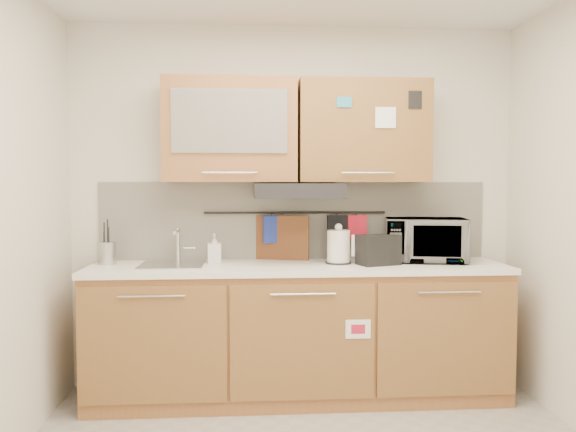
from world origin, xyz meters
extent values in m
plane|color=silver|center=(0.00, 1.50, 1.30)|extent=(3.20, 0.00, 3.20)
cube|color=#A26939|center=(0.00, 1.20, 0.44)|extent=(2.80, 0.60, 0.88)
cube|color=black|center=(0.00, 1.20, 0.05)|extent=(2.80, 0.54, 0.10)
cube|color=olive|center=(-0.93, 0.89, 0.47)|extent=(0.91, 0.02, 0.74)
cylinder|color=silver|center=(-0.93, 0.86, 0.78)|extent=(0.41, 0.01, 0.01)
cube|color=olive|center=(0.00, 0.89, 0.47)|extent=(0.91, 0.02, 0.74)
cylinder|color=silver|center=(0.00, 0.86, 0.78)|extent=(0.41, 0.01, 0.01)
cube|color=olive|center=(0.93, 0.89, 0.47)|extent=(0.91, 0.02, 0.74)
cylinder|color=silver|center=(0.93, 0.86, 0.78)|extent=(0.41, 0.01, 0.01)
cube|color=white|center=(0.00, 1.19, 0.90)|extent=(2.82, 0.62, 0.04)
cube|color=silver|center=(0.00, 1.49, 1.20)|extent=(2.80, 0.02, 0.56)
cube|color=#A26939|center=(-0.46, 1.32, 1.83)|extent=(0.90, 0.35, 0.70)
cube|color=silver|center=(-0.46, 1.14, 1.88)|extent=(0.76, 0.02, 0.42)
cube|color=olive|center=(0.46, 1.32, 1.83)|extent=(0.90, 0.35, 0.70)
cube|color=white|center=(0.58, 1.14, 1.91)|extent=(0.14, 0.00, 0.14)
cube|color=black|center=(0.00, 1.25, 1.42)|extent=(0.60, 0.46, 0.10)
cube|color=silver|center=(-0.85, 1.20, 0.92)|extent=(0.42, 0.40, 0.03)
cylinder|color=silver|center=(-0.83, 1.36, 1.04)|extent=(0.03, 0.03, 0.24)
cylinder|color=silver|center=(-0.83, 1.28, 1.14)|extent=(0.02, 0.18, 0.02)
cylinder|color=black|center=(0.00, 1.45, 1.26)|extent=(1.30, 0.02, 0.02)
cylinder|color=#ACACB0|center=(-1.30, 1.30, 1.00)|extent=(0.12, 0.12, 0.15)
cylinder|color=black|center=(-1.32, 1.31, 1.06)|extent=(0.01, 0.01, 0.29)
cylinder|color=black|center=(-1.28, 1.28, 1.05)|extent=(0.01, 0.01, 0.26)
cylinder|color=black|center=(-1.30, 1.32, 1.07)|extent=(0.01, 0.01, 0.31)
cylinder|color=black|center=(-1.32, 1.28, 1.03)|extent=(0.01, 0.01, 0.22)
cylinder|color=silver|center=(0.28, 1.22, 1.03)|extent=(0.17, 0.17, 0.23)
sphere|color=silver|center=(0.28, 1.22, 1.17)|extent=(0.05, 0.05, 0.05)
cube|color=silver|center=(0.38, 1.20, 1.05)|extent=(0.02, 0.03, 0.15)
cylinder|color=black|center=(0.28, 1.22, 0.93)|extent=(0.18, 0.18, 0.01)
cube|color=black|center=(0.54, 1.13, 1.02)|extent=(0.30, 0.24, 0.20)
cube|color=black|center=(0.49, 1.12, 1.12)|extent=(0.11, 0.14, 0.01)
cube|color=black|center=(0.58, 1.15, 1.12)|extent=(0.11, 0.14, 0.01)
imported|color=#999999|center=(0.91, 1.29, 1.07)|extent=(0.61, 0.47, 0.31)
imported|color=#999999|center=(-0.57, 1.31, 1.02)|extent=(0.10, 0.10, 0.20)
cube|color=brown|center=(-0.10, 1.44, 1.00)|extent=(0.38, 0.14, 0.48)
cube|color=#21339A|center=(-0.17, 1.44, 1.14)|extent=(0.12, 0.06, 0.20)
cube|color=black|center=(0.30, 1.44, 1.13)|extent=(0.14, 0.04, 0.22)
cube|color=red|center=(0.45, 1.44, 1.15)|extent=(0.14, 0.02, 0.17)
camera|label=1|loc=(-0.34, -2.58, 1.46)|focal=35.00mm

